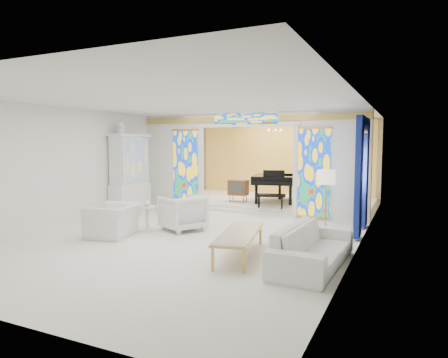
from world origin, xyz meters
The scene contains 23 objects.
floor centered at (0.00, 0.00, 0.00)m, with size 12.00×12.00×0.00m, color white.
ceiling centered at (0.00, 0.00, 3.00)m, with size 7.00×12.00×0.02m, color silver.
wall_back centered at (0.00, 6.00, 1.50)m, with size 7.00×0.02×3.00m, color silver.
wall_left centered at (-3.50, 0.00, 1.50)m, with size 0.02×12.00×3.00m, color silver.
wall_right centered at (3.50, 0.00, 1.50)m, with size 0.02×12.00×3.00m, color silver.
partition_wall centered at (0.00, 2.00, 1.65)m, with size 7.00×0.22×3.00m.
stained_glass_left centered at (-2.03, 1.89, 1.30)m, with size 0.90×0.04×2.40m, color gold.
stained_glass_right centered at (2.03, 1.89, 1.30)m, with size 0.90×0.04×2.40m, color gold.
stained_glass_transom centered at (0.00, 1.89, 2.82)m, with size 2.00×0.04×0.34m, color gold.
alcove_platform centered at (0.00, 4.10, 0.09)m, with size 6.80×3.80×0.18m, color white.
gold_curtain_back centered at (0.00, 5.88, 1.50)m, with size 6.70×0.10×2.90m, color gold.
chandelier centered at (0.20, 4.00, 2.55)m, with size 0.48×0.48×0.30m, color #BA9141.
blue_drapes centered at (3.40, 0.70, 1.58)m, with size 0.14×1.85×2.65m.
china_cabinet centered at (-3.22, 0.60, 1.17)m, with size 0.56×1.46×2.72m.
armchair_left centered at (-1.63, -2.01, 0.36)m, with size 1.11×0.97×0.72m, color white.
armchair_right centered at (-0.54, -0.80, 0.42)m, with size 0.91×0.93×0.85m, color white.
sofa centered at (2.95, -2.33, 0.35)m, with size 2.37×0.93×0.69m, color white.
side_table centered at (-1.27, -1.25, 0.40)m, with size 0.60×0.60×0.60m.
vase centered at (-1.27, -1.25, 0.69)m, with size 0.17×0.17×0.18m, color white.
coffee_table centered at (1.58, -2.30, 0.42)m, with size 1.05×2.15×0.46m.
floor_lamp centered at (2.81, -0.50, 1.31)m, with size 0.47×0.47×1.54m.
grand_piano centered at (0.49, 3.74, 0.91)m, with size 1.90×2.92×1.08m.
tv_console centered at (-0.73, 3.08, 0.64)m, with size 0.64×0.46×0.71m.
Camera 1 is at (4.39, -9.01, 2.08)m, focal length 32.00 mm.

